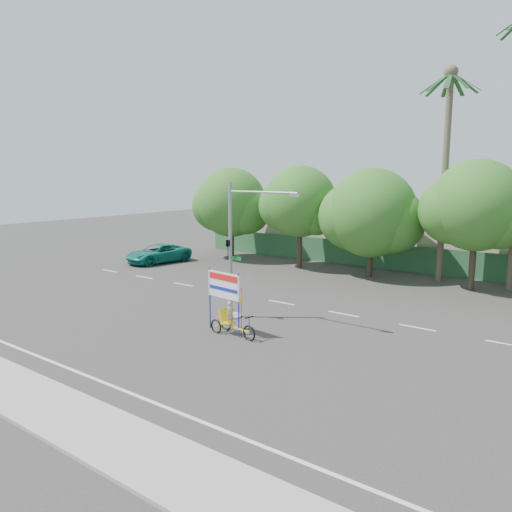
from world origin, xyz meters
The scene contains 12 objects.
ground centered at (0.00, 0.00, 0.00)m, with size 120.00×120.00×0.00m, color #33302D.
sidewalk_near centered at (0.00, -7.50, 0.06)m, with size 50.00×2.40×0.12m, color gray.
fence centered at (0.00, 21.50, 1.00)m, with size 38.00×0.08×2.00m, color #336B3D.
building_left centered at (-10.00, 26.00, 2.00)m, with size 12.00×8.00×4.00m, color beige.
tree_far_left centered at (-14.05, 18.00, 4.76)m, with size 7.14×6.00×7.96m.
tree_left centered at (-7.05, 18.00, 5.06)m, with size 6.66×5.60×8.07m.
tree_center centered at (-1.05, 18.00, 4.47)m, with size 7.62×6.40×7.85m.
tree_right centered at (5.95, 18.00, 5.24)m, with size 6.90×5.80×8.36m.
palm_short centered at (3.50, 19.50, 8.86)m, with size 3.73×3.79×14.45m.
traffic_signal centered at (-2.20, 3.98, 2.92)m, with size 4.72×1.10×7.00m.
trike_billboard centered at (-0.80, 1.76, 1.23)m, with size 3.09×0.88×3.05m.
pickup_truck centered at (-17.70, 12.74, 0.77)m, with size 2.56×5.56×1.55m, color #117767.
Camera 1 is at (13.73, -15.48, 7.44)m, focal length 35.00 mm.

